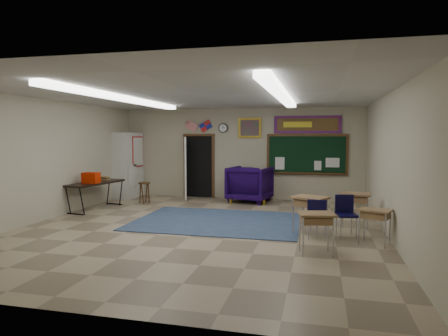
% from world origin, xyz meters
% --- Properties ---
extents(floor, '(9.00, 9.00, 0.00)m').
position_xyz_m(floor, '(0.00, 0.00, 0.00)').
color(floor, '#9C8A6C').
rests_on(floor, ground).
extents(back_wall, '(8.00, 0.04, 3.00)m').
position_xyz_m(back_wall, '(0.00, 4.50, 1.50)').
color(back_wall, '#A7A187').
rests_on(back_wall, floor).
extents(front_wall, '(8.00, 0.04, 3.00)m').
position_xyz_m(front_wall, '(0.00, -4.50, 1.50)').
color(front_wall, '#A7A187').
rests_on(front_wall, floor).
extents(left_wall, '(0.04, 9.00, 3.00)m').
position_xyz_m(left_wall, '(-4.00, 0.00, 1.50)').
color(left_wall, '#A7A187').
rests_on(left_wall, floor).
extents(right_wall, '(0.04, 9.00, 3.00)m').
position_xyz_m(right_wall, '(4.00, 0.00, 1.50)').
color(right_wall, '#A7A187').
rests_on(right_wall, floor).
extents(ceiling, '(8.00, 9.00, 0.04)m').
position_xyz_m(ceiling, '(0.00, 0.00, 3.00)').
color(ceiling, beige).
rests_on(ceiling, back_wall).
extents(area_rug, '(4.00, 3.00, 0.02)m').
position_xyz_m(area_rug, '(0.20, 0.80, 0.01)').
color(area_rug, '#374C69').
rests_on(area_rug, floor).
extents(fluorescent_strips, '(3.86, 6.00, 0.10)m').
position_xyz_m(fluorescent_strips, '(0.00, 0.00, 2.94)').
color(fluorescent_strips, white).
rests_on(fluorescent_strips, ceiling).
extents(doorway, '(1.10, 0.89, 2.16)m').
position_xyz_m(doorway, '(-1.50, 4.35, 1.06)').
color(doorway, black).
rests_on(doorway, back_wall).
extents(chalkboard, '(2.55, 0.14, 1.30)m').
position_xyz_m(chalkboard, '(2.20, 4.46, 1.46)').
color(chalkboard, '#4E2F16').
rests_on(chalkboard, back_wall).
extents(bulletin_board, '(2.10, 0.05, 0.55)m').
position_xyz_m(bulletin_board, '(2.20, 4.47, 2.45)').
color(bulletin_board, '#B0170F').
rests_on(bulletin_board, back_wall).
extents(framed_art_print, '(0.75, 0.05, 0.65)m').
position_xyz_m(framed_art_print, '(0.35, 4.47, 2.35)').
color(framed_art_print, olive).
rests_on(framed_art_print, back_wall).
extents(wall_clock, '(0.32, 0.05, 0.32)m').
position_xyz_m(wall_clock, '(-0.55, 4.47, 2.35)').
color(wall_clock, black).
rests_on(wall_clock, back_wall).
extents(wall_flags, '(1.16, 0.06, 0.70)m').
position_xyz_m(wall_flags, '(-1.40, 4.44, 2.48)').
color(wall_flags, red).
rests_on(wall_flags, back_wall).
extents(storage_cabinet, '(0.59, 1.25, 2.20)m').
position_xyz_m(storage_cabinet, '(-3.71, 3.85, 1.10)').
color(storage_cabinet, silver).
rests_on(storage_cabinet, floor).
extents(wingback_armchair, '(1.42, 1.45, 1.13)m').
position_xyz_m(wingback_armchair, '(0.47, 3.86, 0.57)').
color(wingback_armchair, '#130532').
rests_on(wingback_armchair, floor).
extents(student_chair_reading, '(0.57, 0.57, 0.83)m').
position_xyz_m(student_chair_reading, '(-0.05, 4.06, 0.42)').
color(student_chair_reading, black).
rests_on(student_chair_reading, floor).
extents(student_chair_desk_a, '(0.46, 0.46, 0.83)m').
position_xyz_m(student_chair_desk_a, '(2.58, -0.34, 0.42)').
color(student_chair_desk_a, black).
rests_on(student_chair_desk_a, floor).
extents(student_chair_desk_b, '(0.51, 0.51, 0.85)m').
position_xyz_m(student_chair_desk_b, '(3.17, 0.01, 0.43)').
color(student_chair_desk_b, black).
rests_on(student_chair_desk_b, floor).
extents(student_desk_front_left, '(0.84, 0.77, 0.82)m').
position_xyz_m(student_desk_front_left, '(2.42, -0.01, 0.46)').
color(student_desk_front_left, '#A0714A').
rests_on(student_desk_front_left, floor).
extents(student_desk_front_right, '(0.70, 0.55, 0.78)m').
position_xyz_m(student_desk_front_right, '(3.41, 0.96, 0.44)').
color(student_desk_front_right, '#A0714A').
rests_on(student_desk_front_right, floor).
extents(student_desk_back_left, '(0.70, 0.58, 0.74)m').
position_xyz_m(student_desk_back_left, '(2.56, -1.42, 0.41)').
color(student_desk_back_left, '#A0714A').
rests_on(student_desk_back_left, floor).
extents(student_desk_back_right, '(0.70, 0.62, 0.69)m').
position_xyz_m(student_desk_back_right, '(3.65, -0.52, 0.39)').
color(student_desk_back_right, '#A0714A').
rests_on(student_desk_back_right, floor).
extents(folding_table, '(0.89, 1.96, 1.08)m').
position_xyz_m(folding_table, '(-3.57, 1.55, 0.43)').
color(folding_table, black).
rests_on(folding_table, floor).
extents(wooden_stool, '(0.37, 0.37, 0.65)m').
position_xyz_m(wooden_stool, '(-2.67, 2.83, 0.34)').
color(wooden_stool, '#4D2F17').
rests_on(wooden_stool, floor).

